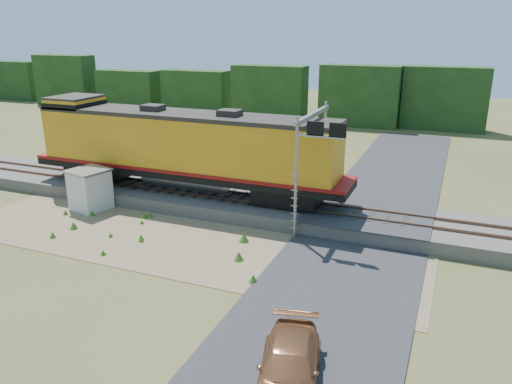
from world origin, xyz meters
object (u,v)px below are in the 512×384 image
at_px(locomotive, 180,147).
at_px(signal_gantry, 315,140).
at_px(car, 289,367).
at_px(shed, 90,189).

relative_size(locomotive, signal_gantry, 3.23).
xyz_separation_m(locomotive, car, (12.15, -14.14, -3.01)).
relative_size(shed, car, 0.55).
bearing_deg(signal_gantry, car, -76.72).
bearing_deg(locomotive, signal_gantry, -4.15).
height_order(signal_gantry, car, signal_gantry).
relative_size(shed, signal_gantry, 0.39).
distance_m(locomotive, shed, 6.16).
xyz_separation_m(signal_gantry, car, (3.18, -13.49, -4.33)).
height_order(shed, signal_gantry, signal_gantry).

